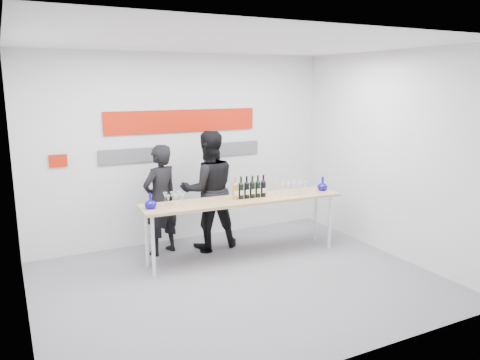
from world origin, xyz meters
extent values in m
plane|color=slate|center=(0.00, 0.00, 0.00)|extent=(5.00, 5.00, 0.00)
cube|color=silver|center=(0.00, 2.00, 1.50)|extent=(5.00, 0.04, 3.00)
cube|color=red|center=(0.00, 1.97, 1.95)|extent=(2.50, 0.02, 0.35)
cube|color=#59595E|center=(-0.90, 1.97, 1.45)|extent=(0.90, 0.02, 0.22)
cube|color=#59595E|center=(0.90, 1.97, 1.45)|extent=(0.90, 0.02, 0.22)
cube|color=red|center=(-1.90, 1.97, 1.45)|extent=(0.25, 0.02, 0.18)
cube|color=tan|center=(0.46, 0.78, 0.87)|extent=(3.00, 0.77, 0.04)
cylinder|color=silver|center=(-0.94, 0.67, 0.43)|extent=(0.05, 0.05, 0.85)
cylinder|color=silver|center=(1.83, 0.50, 0.43)|extent=(0.05, 0.05, 0.85)
cylinder|color=silver|center=(-0.91, 1.06, 0.43)|extent=(0.05, 0.05, 0.85)
cylinder|color=silver|center=(1.85, 0.89, 0.43)|extent=(0.05, 0.05, 0.85)
imported|color=black|center=(-0.56, 1.48, 0.83)|extent=(0.71, 0.60, 1.66)
imported|color=black|center=(0.20, 1.43, 0.92)|extent=(0.98, 0.81, 1.83)
cylinder|color=black|center=(0.06, 1.23, 0.01)|extent=(0.20, 0.20, 0.02)
cylinder|color=black|center=(0.06, 1.23, 0.82)|extent=(0.02, 0.02, 1.63)
sphere|color=black|center=(0.06, 1.20, 1.65)|extent=(0.05, 0.05, 0.05)
camera|label=1|loc=(-2.57, -5.07, 2.54)|focal=35.00mm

